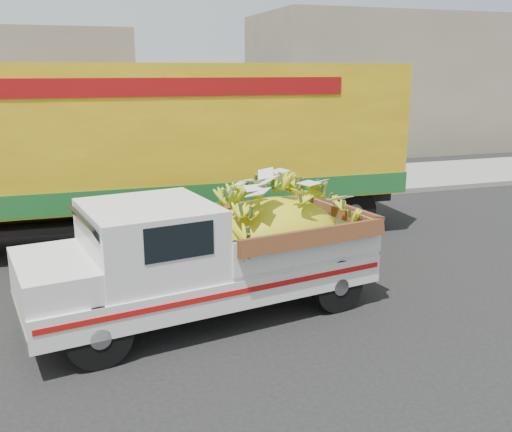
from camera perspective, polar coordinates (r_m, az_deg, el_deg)
name	(u,v)px	position (r m, az deg, el deg)	size (l,w,h in m)	color
ground	(184,326)	(8.66, -7.20, -10.84)	(100.00, 100.00, 0.00)	black
curb	(129,211)	(15.24, -12.59, 0.45)	(60.00, 0.25, 0.15)	gray
sidewalk	(121,195)	(17.28, -13.38, 2.04)	(60.00, 4.00, 0.14)	gray
building_right	(406,84)	(28.34, 14.79, 12.68)	(14.00, 6.00, 6.00)	gray
pickup_truck	(228,250)	(8.78, -2.82, -3.40)	(5.50, 2.76, 1.84)	black
semi_trailer	(134,145)	(12.46, -12.09, 6.97)	(12.02, 2.77, 3.80)	black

